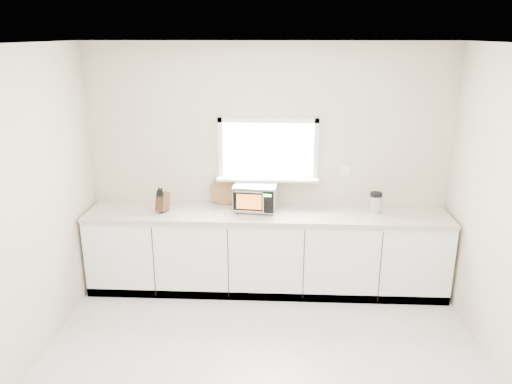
{
  "coord_description": "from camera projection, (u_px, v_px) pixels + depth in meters",
  "views": [
    {
      "loc": [
        0.13,
        -3.38,
        2.77
      ],
      "look_at": [
        -0.11,
        1.55,
        1.19
      ],
      "focal_mm": 35.0,
      "sensor_mm": 36.0,
      "label": 1
    }
  ],
  "objects": [
    {
      "name": "microwave",
      "position": [
        256.0,
        197.0,
        5.43
      ],
      "size": [
        0.48,
        0.42,
        0.29
      ],
      "rotation": [
        0.0,
        0.0,
        -0.1
      ],
      "color": "black",
      "rests_on": "countertop"
    },
    {
      "name": "knife_block",
      "position": [
        163.0,
        201.0,
        5.38
      ],
      "size": [
        0.14,
        0.22,
        0.29
      ],
      "rotation": [
        0.0,
        0.0,
        -0.27
      ],
      "color": "#402916",
      "rests_on": "countertop"
    },
    {
      "name": "cabinets",
      "position": [
        267.0,
        253.0,
        5.55
      ],
      "size": [
        3.92,
        0.6,
        0.88
      ],
      "primitive_type": "cube",
      "color": "white",
      "rests_on": "ground"
    },
    {
      "name": "back_wall",
      "position": [
        268.0,
        166.0,
        5.56
      ],
      "size": [
        4.0,
        0.17,
        2.7
      ],
      "color": "beige",
      "rests_on": "ground"
    },
    {
      "name": "coffee_grinder",
      "position": [
        376.0,
        203.0,
        5.36
      ],
      "size": [
        0.14,
        0.14,
        0.23
      ],
      "rotation": [
        0.0,
        0.0,
        0.06
      ],
      "color": "silver",
      "rests_on": "countertop"
    },
    {
      "name": "cutting_board",
      "position": [
        225.0,
        190.0,
        5.61
      ],
      "size": [
        0.33,
        0.08,
        0.33
      ],
      "primitive_type": "cylinder",
      "rotation": [
        1.4,
        0.0,
        0.0
      ],
      "color": "#9B643C",
      "rests_on": "countertop"
    },
    {
      "name": "countertop",
      "position": [
        267.0,
        214.0,
        5.4
      ],
      "size": [
        3.92,
        0.64,
        0.04
      ],
      "primitive_type": "cube",
      "color": "beige",
      "rests_on": "cabinets"
    }
  ]
}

